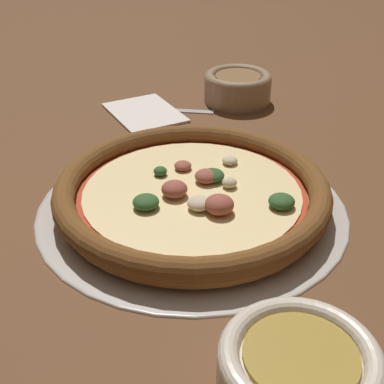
% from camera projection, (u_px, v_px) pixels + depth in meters
% --- Properties ---
extents(ground_plane, '(3.00, 3.00, 0.00)m').
position_uv_depth(ground_plane, '(192.00, 209.00, 0.62)').
color(ground_plane, brown).
extents(pizza_tray, '(0.36, 0.36, 0.01)m').
position_uv_depth(pizza_tray, '(192.00, 206.00, 0.62)').
color(pizza_tray, '#B7B2A8').
rests_on(pizza_tray, ground_plane).
extents(pizza, '(0.31, 0.31, 0.04)m').
position_uv_depth(pizza, '(192.00, 192.00, 0.61)').
color(pizza, '#A86B33').
rests_on(pizza, pizza_tray).
extents(bowl_near, '(0.12, 0.12, 0.05)m').
position_uv_depth(bowl_near, '(298.00, 372.00, 0.39)').
color(bowl_near, beige).
rests_on(bowl_near, ground_plane).
extents(bowl_far, '(0.11, 0.11, 0.05)m').
position_uv_depth(bowl_far, '(238.00, 86.00, 0.89)').
color(bowl_far, '#9E8466').
rests_on(bowl_far, ground_plane).
extents(napkin, '(0.15, 0.13, 0.01)m').
position_uv_depth(napkin, '(145.00, 112.00, 0.86)').
color(napkin, white).
rests_on(napkin, ground_plane).
extents(fork, '(0.07, 0.16, 0.00)m').
position_uv_depth(fork, '(157.00, 109.00, 0.87)').
color(fork, '#B7B7BC').
rests_on(fork, ground_plane).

